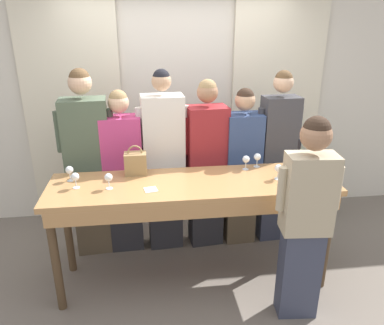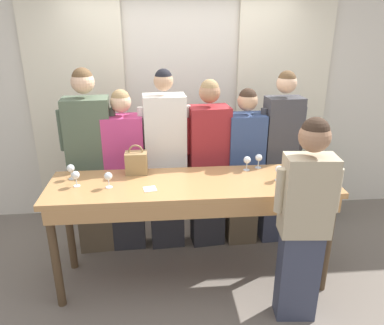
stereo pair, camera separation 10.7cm
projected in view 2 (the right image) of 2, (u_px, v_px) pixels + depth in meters
The scene contains 23 objects.
ground_plane at pixel (193, 277), 3.52m from camera, with size 18.00×18.00×0.00m, color #70665B.
wall_back at pixel (182, 99), 4.33m from camera, with size 12.00×0.06×2.80m.
curtain_panel_left at pixel (79, 107), 4.19m from camera, with size 1.06×0.03×2.69m.
curtain_panel_right at pixel (281, 103), 4.39m from camera, with size 1.06×0.03×2.69m.
tasting_bar at pixel (193, 196), 3.18m from camera, with size 2.42×0.67×0.98m.
wine_bottle at pixel (299, 161), 3.30m from camera, with size 0.07×0.07×0.31m.
handbag at pixel (136, 162), 3.31m from camera, with size 0.19×0.14×0.27m.
wine_glass_front_left at pixel (329, 178), 3.00m from camera, with size 0.07×0.07×0.13m.
wine_glass_front_mid at pixel (108, 177), 3.03m from camera, with size 0.07×0.07×0.13m.
wine_glass_front_right at pixel (259, 158), 3.43m from camera, with size 0.07×0.07×0.13m.
wine_glass_center_left at pixel (279, 170), 3.16m from camera, with size 0.07×0.07×0.13m.
wine_glass_center_mid at pixel (76, 175), 3.05m from camera, with size 0.07×0.07×0.13m.
wine_glass_center_right at pixel (247, 160), 3.37m from camera, with size 0.07×0.07×0.13m.
wine_glass_back_left at pixel (71, 169), 3.19m from camera, with size 0.07×0.07×0.13m.
napkin at pixel (150, 189), 3.03m from camera, with size 0.12×0.12×0.00m.
guest_olive_jacket at pixel (91, 163), 3.65m from camera, with size 0.54×0.31×1.87m.
guest_pink_top at pixel (125, 171), 3.71m from camera, with size 0.50×0.26×1.67m.
guest_cream_sweater at pixel (166, 162), 3.72m from camera, with size 0.51×0.29×1.85m.
guest_striped_shirt at pixel (208, 165), 3.77m from camera, with size 0.51×0.31×1.75m.
guest_navy_coat at pixel (244, 168), 3.81m from camera, with size 0.47×0.28×1.66m.
guest_beige_cap at pixel (280, 158), 3.81m from camera, with size 0.47×0.24×1.82m.
host_pouring at pixel (304, 219), 2.76m from camera, with size 0.48×0.24×1.66m.
potted_plant at pixel (316, 184), 4.46m from camera, with size 0.35×0.35×0.75m.
Camera 2 is at (-0.26, -2.88, 2.28)m, focal length 35.00 mm.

